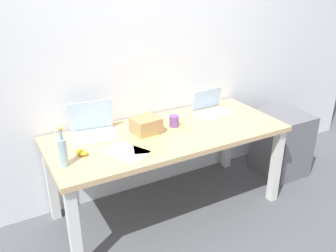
% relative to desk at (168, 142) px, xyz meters
% --- Properties ---
extents(ground_plane, '(8.00, 8.00, 0.00)m').
position_rel_desk_xyz_m(ground_plane, '(0.00, 0.00, -0.63)').
color(ground_plane, '#515459').
extents(back_wall, '(5.20, 0.08, 2.60)m').
position_rel_desk_xyz_m(back_wall, '(0.00, 0.46, 0.67)').
color(back_wall, white).
rests_on(back_wall, ground).
extents(desk, '(1.87, 0.79, 0.72)m').
position_rel_desk_xyz_m(desk, '(0.00, 0.00, 0.00)').
color(desk, tan).
rests_on(desk, ground).
extents(laptop_left, '(0.36, 0.29, 0.25)m').
position_rel_desk_xyz_m(laptop_left, '(-0.53, 0.23, 0.14)').
color(laptop_left, silver).
rests_on(laptop_left, desk).
extents(laptop_right, '(0.31, 0.26, 0.20)m').
position_rel_desk_xyz_m(laptop_right, '(0.53, 0.16, 0.13)').
color(laptop_right, silver).
rests_on(laptop_right, desk).
extents(beer_bottle, '(0.06, 0.06, 0.27)m').
position_rel_desk_xyz_m(beer_bottle, '(-0.84, -0.14, 0.19)').
color(beer_bottle, '#99B7C1').
rests_on(beer_bottle, desk).
extents(computer_mouse, '(0.10, 0.12, 0.03)m').
position_rel_desk_xyz_m(computer_mouse, '(-0.70, -0.04, 0.10)').
color(computer_mouse, gold).
rests_on(computer_mouse, desk).
extents(cardboard_box, '(0.22, 0.20, 0.12)m').
position_rel_desk_xyz_m(cardboard_box, '(-0.16, 0.07, 0.15)').
color(cardboard_box, tan).
rests_on(cardboard_box, desk).
extents(coffee_mug, '(0.08, 0.08, 0.09)m').
position_rel_desk_xyz_m(coffee_mug, '(0.09, 0.06, 0.13)').
color(coffee_mug, '#724799').
rests_on(coffee_mug, desk).
extents(paper_sheet_near_back, '(0.29, 0.34, 0.00)m').
position_rel_desk_xyz_m(paper_sheet_near_back, '(0.14, 0.10, 0.09)').
color(paper_sheet_near_back, '#F4E06B').
rests_on(paper_sheet_near_back, desk).
extents(paper_sheet_front_left, '(0.32, 0.36, 0.00)m').
position_rel_desk_xyz_m(paper_sheet_front_left, '(-0.42, -0.15, 0.09)').
color(paper_sheet_front_left, white).
rests_on(paper_sheet_front_left, desk).
extents(paper_yellow_folder, '(0.30, 0.35, 0.00)m').
position_rel_desk_xyz_m(paper_yellow_folder, '(-0.24, -0.11, 0.09)').
color(paper_yellow_folder, '#F4E06B').
rests_on(paper_yellow_folder, desk).
extents(filing_cabinet, '(0.40, 0.48, 0.62)m').
position_rel_desk_xyz_m(filing_cabinet, '(1.29, 0.01, -0.32)').
color(filing_cabinet, slate).
rests_on(filing_cabinet, ground).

